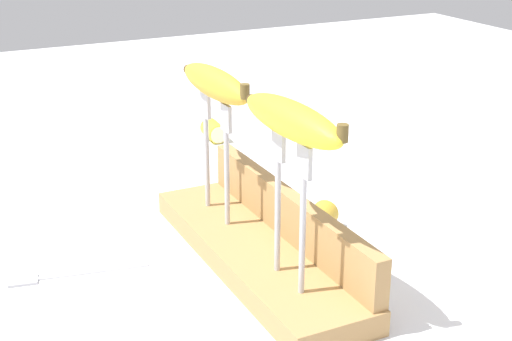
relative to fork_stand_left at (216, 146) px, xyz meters
name	(u,v)px	position (x,y,z in m)	size (l,w,h in m)	color
ground_plane	(256,264)	(0.10, 0.01, -0.13)	(3.00, 3.00, 0.00)	silver
wooden_board	(256,254)	(0.10, 0.01, -0.12)	(0.43, 0.12, 0.03)	#A87F4C
board_backstop	(289,214)	(0.10, 0.06, -0.07)	(0.42, 0.02, 0.06)	#A87F4C
fork_stand_left	(216,146)	(0.00, 0.00, 0.00)	(0.09, 0.01, 0.17)	#B2B2B7
fork_stand_right	(290,197)	(0.21, 0.00, 0.00)	(0.08, 0.01, 0.18)	#B2B2B7
banana_raised_left	(215,83)	(0.00, 0.00, 0.09)	(0.19, 0.04, 0.04)	gold
banana_raised_right	(292,120)	(0.21, 0.00, 0.09)	(0.19, 0.05, 0.04)	yellow
fork_fallen_near	(60,274)	(0.02, -0.23, -0.13)	(0.05, 0.17, 0.01)	#B2B2B7
banana_chunk_near	(214,131)	(-0.38, 0.16, -0.11)	(0.06, 0.04, 0.04)	yellow
banana_chunk_far	(321,218)	(0.05, 0.14, -0.11)	(0.06, 0.06, 0.04)	gold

